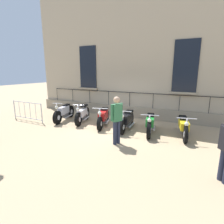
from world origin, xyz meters
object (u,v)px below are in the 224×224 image
at_px(motorcycle_white, 83,115).
at_px(motorcycle_red, 103,117).
at_px(pedestrian_walking, 117,117).
at_px(motorcycle_yellow, 183,126).
at_px(motorcycle_black, 127,120).
at_px(crowd_barrier, 27,111).
at_px(motorcycle_green, 150,124).
at_px(motorcycle_silver, 64,113).

distance_m(motorcycle_white, motorcycle_red, 1.27).
relative_size(motorcycle_white, pedestrian_walking, 1.09).
bearing_deg(motorcycle_yellow, motorcycle_red, -87.93).
relative_size(motorcycle_black, pedestrian_walking, 1.16).
height_order(crowd_barrier, pedestrian_walking, pedestrian_walking).
bearing_deg(motorcycle_green, motorcycle_black, -90.46).
bearing_deg(pedestrian_walking, crowd_barrier, -97.98).
height_order(motorcycle_yellow, pedestrian_walking, pedestrian_walking).
xyz_separation_m(motorcycle_silver, motorcycle_red, (-0.06, 2.40, -0.01)).
xyz_separation_m(motorcycle_black, crowd_barrier, (0.94, -5.42, 0.12)).
bearing_deg(motorcycle_black, motorcycle_white, -91.68).
xyz_separation_m(motorcycle_yellow, pedestrian_walking, (1.90, -2.18, 0.58)).
relative_size(motorcycle_black, motorcycle_yellow, 0.97).
bearing_deg(motorcycle_black, crowd_barrier, -80.19).
bearing_deg(motorcycle_black, motorcycle_red, -91.41).
distance_m(motorcycle_silver, pedestrian_walking, 4.31).
height_order(motorcycle_green, pedestrian_walking, pedestrian_walking).
bearing_deg(pedestrian_walking, motorcycle_black, -171.66).
relative_size(motorcycle_silver, motorcycle_white, 1.11).
bearing_deg(motorcycle_yellow, pedestrian_walking, -48.99).
distance_m(motorcycle_white, motorcycle_green, 3.61).
bearing_deg(motorcycle_white, motorcycle_yellow, 91.04).
bearing_deg(motorcycle_silver, crowd_barrier, -62.85).
bearing_deg(motorcycle_silver, motorcycle_green, 90.29).
relative_size(motorcycle_silver, motorcycle_black, 1.05).
height_order(motorcycle_red, crowd_barrier, crowd_barrier).
xyz_separation_m(motorcycle_green, crowd_barrier, (0.93, -6.51, 0.15)).
bearing_deg(motorcycle_yellow, motorcycle_silver, -88.15).
relative_size(motorcycle_red, motorcycle_black, 1.01).
xyz_separation_m(motorcycle_red, crowd_barrier, (0.97, -4.17, 0.13)).
height_order(motorcycle_white, pedestrian_walking, pedestrian_walking).
bearing_deg(crowd_barrier, motorcycle_silver, 117.15).
xyz_separation_m(motorcycle_red, pedestrian_walking, (1.76, 1.51, 0.58)).
height_order(motorcycle_black, pedestrian_walking, pedestrian_walking).
height_order(motorcycle_red, pedestrian_walking, pedestrian_walking).
distance_m(motorcycle_red, crowd_barrier, 4.28).
distance_m(motorcycle_silver, crowd_barrier, 1.99).
height_order(motorcycle_silver, pedestrian_walking, pedestrian_walking).
height_order(motorcycle_yellow, crowd_barrier, crowd_barrier).
distance_m(motorcycle_black, motorcycle_yellow, 2.44).
height_order(motorcycle_green, motorcycle_yellow, motorcycle_green).
xyz_separation_m(motorcycle_silver, pedestrian_walking, (1.70, 3.91, 0.58)).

